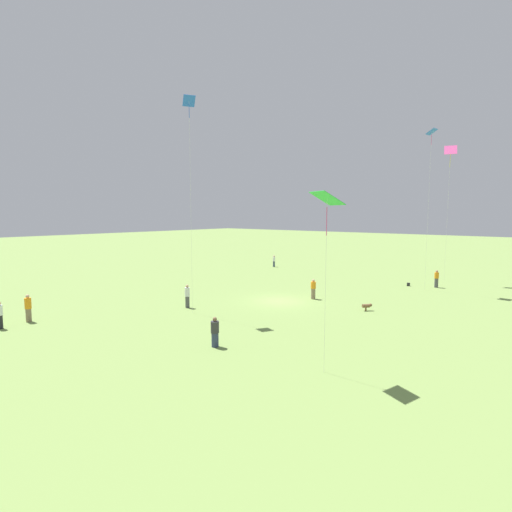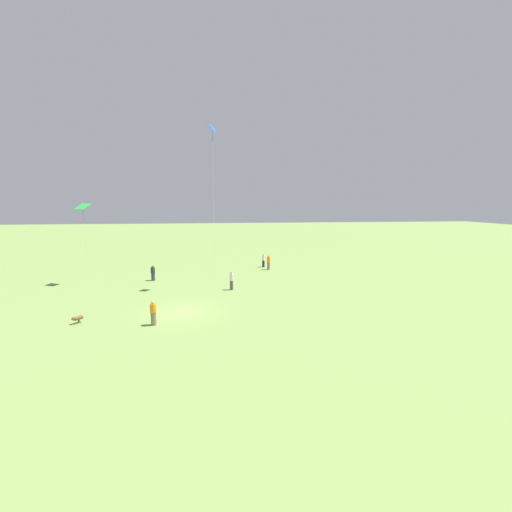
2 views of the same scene
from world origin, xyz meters
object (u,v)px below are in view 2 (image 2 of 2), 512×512
person_3 (153,313)px  person_4 (263,260)px  person_0 (231,281)px  kite_0 (212,137)px  dog_0 (77,318)px  person_2 (269,262)px  person_6 (153,273)px  kite_1 (83,208)px

person_3 → person_4: (20.72, -10.87, 0.03)m
person_0 → kite_0: (0.87, 1.59, 13.61)m
person_0 → dog_0: size_ratio=2.58×
person_2 → person_3: 21.95m
person_3 → person_0: bearing=132.6°
person_0 → person_3: 10.93m
person_6 → dog_0: bearing=94.8°
person_3 → dog_0: bearing=-115.0°
person_0 → dog_0: bearing=-99.2°
person_0 → person_3: size_ratio=1.06×
kite_0 → dog_0: (-9.00, 9.81, -14.16)m
person_4 → person_2: bearing=-83.4°
dog_0 → person_4: bearing=-90.0°
person_0 → kite_1: (4.49, 14.88, 7.03)m
person_3 → dog_0: person_3 is taller
kite_0 → kite_1: bearing=149.1°
person_2 → person_3: size_ratio=1.08×
person_4 → person_6: size_ratio=1.05×
person_0 → person_3: (-9.16, 5.97, -0.07)m
kite_0 → kite_1: 15.26m
person_0 → dog_0: person_0 is taller
person_2 → kite_1: (-5.20, 20.17, 7.01)m
person_6 → kite_1: kite_1 is taller
person_2 → person_3: (-18.85, 11.26, -0.08)m
person_2 → person_4: person_2 is taller
dog_0 → person_0: bearing=-104.9°
kite_0 → person_2: bearing=36.4°
kite_0 → kite_1: kite_0 is taller
kite_1 → person_2: bearing=86.5°
person_4 → kite_0: size_ratio=0.11×
person_4 → kite_1: bearing=-165.5°
person_4 → person_6: person_4 is taller
person_6 → kite_0: bearing=165.1°
person_0 → kite_1: size_ratio=0.22×
dog_0 → person_3: bearing=-151.2°
person_0 → dog_0: 14.01m
dog_0 → person_2: bearing=-93.6°
person_0 → kite_0: size_ratio=0.12×
person_2 → kite_1: size_ratio=0.23×
person_0 → kite_0: bearing=-163.4°
person_2 → person_6: (-4.51, 13.63, -0.12)m
person_6 → kite_0: (-4.31, -6.75, 13.71)m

